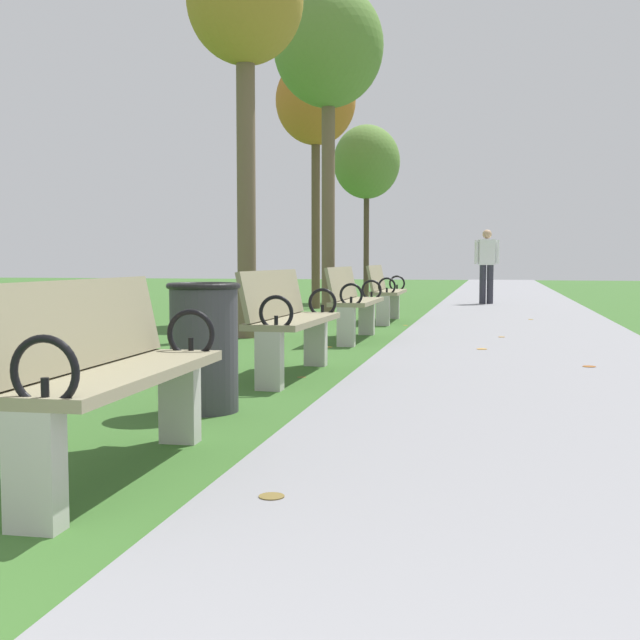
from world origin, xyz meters
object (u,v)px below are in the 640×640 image
Objects in this scene: tree_3 at (328,50)px; tree_5 at (367,163)px; park_bench_3 at (289,319)px; park_bench_4 at (353,301)px; park_bench_2 at (110,372)px; trash_bin at (204,347)px; pedestrian_walking at (487,262)px; tree_2 at (245,10)px; park_bench_5 at (385,291)px; tree_4 at (316,103)px.

tree_5 is (-0.26, 5.74, -1.13)m from tree_3.
park_bench_3 and park_bench_4 have the same top height.
trash_bin is at bearing 95.15° from park_bench_2.
park_bench_2 is 0.99× the size of pedestrian_walking.
tree_5 is at bearing 94.56° from park_bench_2.
tree_2 reaches higher than park_bench_2.
park_bench_5 is at bearing 90.00° from park_bench_4.
park_bench_2 is 9.51m from park_bench_5.
tree_4 is (-0.86, 2.98, -0.26)m from tree_3.
park_bench_3 is 1.92× the size of trash_bin.
tree_5 is (0.13, 9.02, -0.84)m from tree_2.
park_bench_2 is 0.30× the size of tree_3.
park_bench_4 is 9.55m from tree_5.
park_bench_4 is at bearing 88.27° from trash_bin.
pedestrian_walking is (1.52, 14.94, 0.44)m from park_bench_2.
park_bench_2 is 0.32× the size of tree_4.
tree_3 is 1.07× the size of tree_4.
tree_3 is 5.86m from tree_5.
park_bench_3 is 11.75m from pedestrian_walking.
tree_3 reaches higher than tree_2.
park_bench_2 is 0.39× the size of tree_5.
park_bench_2 is 0.32× the size of tree_2.
pedestrian_walking is (2.76, -0.62, -2.29)m from tree_5.
tree_5 reaches higher than park_bench_5.
park_bench_4 is at bearing -90.00° from park_bench_5.
park_bench_5 is at bearing -17.32° from tree_3.
park_bench_3 is at bearing -81.44° from tree_3.
park_bench_2 is at bearing -84.29° from tree_3.
tree_3 is at bearing 106.49° from park_bench_4.
park_bench_3 is at bearing -84.23° from tree_5.
tree_3 is 1.32× the size of tree_5.
pedestrian_walking is at bearing 82.55° from park_bench_3.
tree_5 is at bearing 97.79° from park_bench_4.
tree_4 reaches higher than trash_bin.
tree_5 is at bearing 95.77° from park_bench_3.
park_bench_3 is at bearing 84.93° from trash_bin.
park_bench_3 is at bearing -67.17° from tree_2.
park_bench_4 is 3.01m from park_bench_5.
park_bench_2 is at bearing -81.81° from tree_4.
trash_bin is (-0.15, -4.86, -0.06)m from park_bench_4.
park_bench_3 is 6.21m from park_bench_5.
park_bench_2 is 15.02m from pedestrian_walking.
pedestrian_walking is at bearing 74.34° from park_bench_5.
park_bench_5 reaches higher than trash_bin.
tree_3 is (-0.98, 0.31, 3.87)m from park_bench_5.
trash_bin is (-0.15, 1.63, -0.06)m from park_bench_2.
tree_5 is (-1.24, 6.05, 2.74)m from park_bench_5.
pedestrian_walking is at bearing 79.78° from park_bench_4.
tree_5 is (-1.24, 9.06, 2.74)m from park_bench_4.
tree_4 is 3.10× the size of pedestrian_walking.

